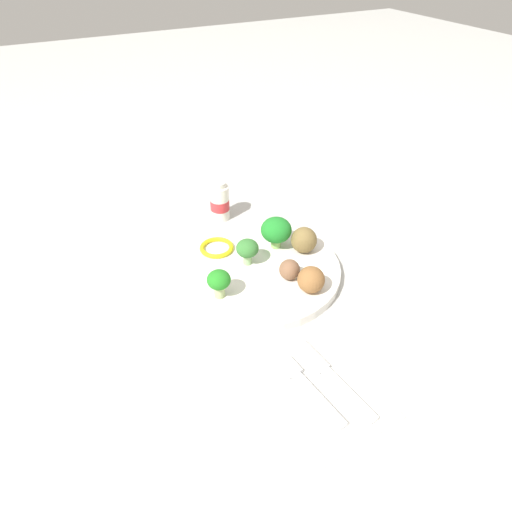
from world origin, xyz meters
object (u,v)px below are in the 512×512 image
at_px(meatball_front_right, 290,270).
at_px(pepper_ring_center, 217,248).
at_px(broccoli_floret_center, 219,281).
at_px(meatball_center, 311,280).
at_px(fork, 307,386).
at_px(yogurt_bottle, 220,202).
at_px(knife, 330,375).
at_px(broccoli_floret_mid_left, 247,249).
at_px(meatball_front_left, 305,241).
at_px(plate, 256,269).
at_px(broccoli_floret_back_right, 276,230).
at_px(napkin, 322,387).

distance_m(meatball_front_right, pepper_ring_center, 0.14).
xyz_separation_m(broccoli_floret_center, meatball_center, (-0.05, -0.13, -0.01)).
distance_m(fork, yogurt_bottle, 0.43).
distance_m(meatball_center, knife, 0.16).
distance_m(broccoli_floret_center, knife, 0.21).
relative_size(broccoli_floret_center, meatball_center, 1.11).
distance_m(broccoli_floret_mid_left, meatball_front_left, 0.10).
relative_size(fork, yogurt_bottle, 1.53).
bearing_deg(yogurt_bottle, broccoli_floret_mid_left, 171.30).
height_order(plate, fork, plate).
xyz_separation_m(broccoli_floret_back_right, napkin, (-0.28, 0.09, -0.05)).
xyz_separation_m(broccoli_floret_mid_left, napkin, (-0.26, 0.02, -0.04)).
relative_size(pepper_ring_center, knife, 0.40).
xyz_separation_m(broccoli_floret_back_right, meatball_front_right, (-0.08, 0.02, -0.02)).
xyz_separation_m(napkin, knife, (0.01, -0.02, 0.00)).
distance_m(pepper_ring_center, fork, 0.31).
relative_size(plate, meatball_front_right, 8.38).
relative_size(broccoli_floret_back_right, yogurt_bottle, 0.71).
bearing_deg(meatball_center, broccoli_floret_back_right, -4.27).
height_order(broccoli_floret_center, knife, broccoli_floret_center).
distance_m(meatball_center, pepper_ring_center, 0.19).
relative_size(plate, broccoli_floret_center, 5.97).
height_order(broccoli_floret_mid_left, meatball_front_left, broccoli_floret_mid_left).
bearing_deg(fork, broccoli_floret_back_right, -21.46).
bearing_deg(meatball_front_right, yogurt_bottle, 3.76).
bearing_deg(plate, knife, 176.45).
xyz_separation_m(broccoli_floret_mid_left, meatball_center, (-0.11, -0.06, -0.01)).
xyz_separation_m(fork, knife, (0.00, -0.04, -0.00)).
height_order(meatball_front_left, knife, meatball_front_left).
relative_size(broccoli_floret_back_right, meatball_center, 1.33).
relative_size(knife, yogurt_bottle, 1.84).
distance_m(broccoli_floret_back_right, knife, 0.28).
distance_m(plate, meatball_front_right, 0.07).
bearing_deg(napkin, meatball_front_left, -27.09).
bearing_deg(meatball_front_left, knife, 155.50).
bearing_deg(pepper_ring_center, plate, -151.17).
xyz_separation_m(plate, broccoli_floret_mid_left, (0.01, 0.01, 0.04)).
bearing_deg(broccoli_floret_mid_left, knife, 178.82).
distance_m(meatball_front_right, meatball_center, 0.04).
distance_m(fork, knife, 0.04).
distance_m(plate, broccoli_floret_mid_left, 0.04).
bearing_deg(meatball_front_left, plate, 88.18).
bearing_deg(pepper_ring_center, knife, -175.39).
bearing_deg(plate, broccoli_floret_back_right, -59.79).
bearing_deg(napkin, knife, -64.87).
bearing_deg(meatball_front_right, broccoli_floret_center, 84.64).
distance_m(broccoli_floret_back_right, fork, 0.29).
bearing_deg(broccoli_floret_back_right, meatball_front_left, -134.26).
relative_size(meatball_front_left, napkin, 0.26).
bearing_deg(plate, fork, 167.99).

